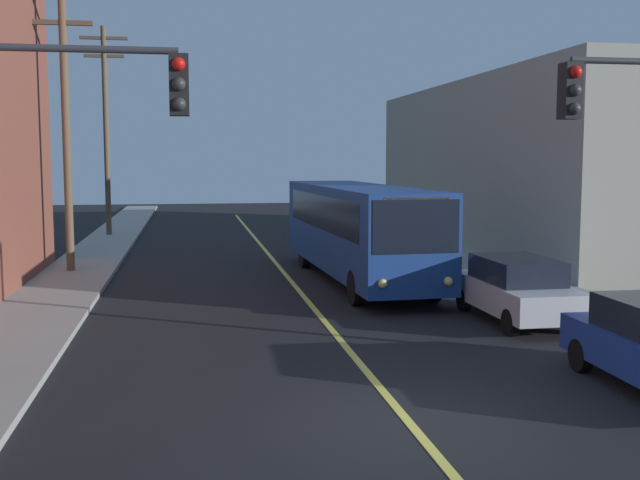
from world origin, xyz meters
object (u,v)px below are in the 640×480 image
Objects in this scene: parked_car_silver at (516,288)px; traffic_signal_left_corner at (57,146)px; utility_pole_far at (106,122)px; city_bus at (357,227)px; utility_pole_mid at (66,112)px.

traffic_signal_left_corner is (-10.17, -4.97, 3.46)m from parked_car_silver.
parked_car_silver is at bearing 26.04° from traffic_signal_left_corner.
parked_car_silver is 0.41× the size of utility_pole_far.
city_bus is 1.15× the size of utility_pole_far.
utility_pole_far reaches higher than traffic_signal_left_corner.
utility_pole_mid reaches higher than city_bus.
parked_car_silver is at bearing -39.51° from utility_pole_mid.
utility_pole_far is (-9.71, 16.34, 4.18)m from city_bus.
utility_pole_mid is (-12.28, 10.12, 4.86)m from parked_car_silver.
traffic_signal_left_corner reaches higher than city_bus.
utility_pole_mid reaches higher than parked_car_silver.
utility_pole_far is at bearing 117.73° from parked_car_silver.
traffic_signal_left_corner is (2.10, -15.09, -1.40)m from utility_pole_mid.
utility_pole_far reaches higher than utility_pole_mid.
city_bus is 10.92m from utility_pole_mid.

